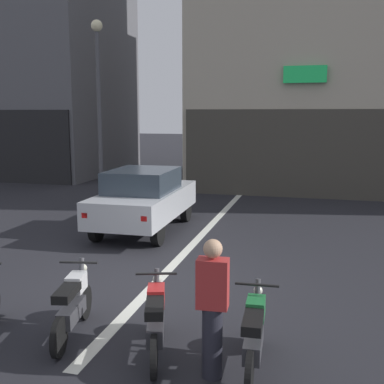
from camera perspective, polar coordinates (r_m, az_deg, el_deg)
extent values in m
plane|color=#232328|center=(8.72, -4.69, -11.18)|extent=(120.00, 120.00, 0.00)
cube|color=silver|center=(14.30, 3.28, -2.93)|extent=(0.20, 18.00, 0.01)
cube|color=#B2A893|center=(22.27, 12.88, 14.38)|extent=(8.32, 9.07, 10.13)
cube|color=#3E3A33|center=(17.66, 11.96, 4.49)|extent=(7.99, 0.10, 3.20)
cube|color=#1EE566|center=(17.57, 13.40, 13.57)|extent=(1.49, 0.16, 0.59)
cylinder|color=black|center=(14.05, -6.86, -1.89)|extent=(0.19, 0.64, 0.64)
cylinder|color=black|center=(13.58, -0.73, -2.21)|extent=(0.19, 0.64, 0.64)
cylinder|color=black|center=(11.71, -11.37, -4.30)|extent=(0.19, 0.64, 0.64)
cylinder|color=black|center=(11.15, -4.12, -4.84)|extent=(0.19, 0.64, 0.64)
cube|color=#B7BABF|center=(12.51, -5.68, -1.27)|extent=(1.81, 4.12, 0.66)
cube|color=#2D3842|center=(12.27, -5.96, 1.40)|extent=(1.57, 1.99, 0.56)
cube|color=red|center=(10.95, -12.72, -2.74)|extent=(0.14, 0.06, 0.12)
cube|color=red|center=(10.40, -5.75, -3.19)|extent=(0.14, 0.06, 0.12)
cylinder|color=#47474C|center=(15.59, -11.00, 8.21)|extent=(0.14, 0.14, 5.55)
sphere|color=beige|center=(15.81, -11.36, 18.98)|extent=(0.36, 0.36, 0.36)
cylinder|color=black|center=(7.52, -12.73, -12.74)|extent=(0.17, 0.52, 0.52)
cylinder|color=black|center=(6.52, -15.67, -16.46)|extent=(0.17, 0.52, 0.52)
cube|color=#38383D|center=(6.93, -14.25, -13.80)|extent=(0.34, 0.76, 0.22)
cube|color=black|center=(6.66, -14.79, -11.55)|extent=(0.33, 0.63, 0.12)
cube|color=silver|center=(7.03, -13.71, -10.52)|extent=(0.28, 0.40, 0.24)
cylinder|color=#4C4C51|center=(7.25, -13.17, -10.45)|extent=(0.11, 0.25, 0.70)
cylinder|color=black|center=(7.08, -13.46, -8.21)|extent=(0.55, 0.14, 0.04)
sphere|color=silver|center=(7.31, -12.94, -8.88)|extent=(0.12, 0.12, 0.12)
cylinder|color=black|center=(6.92, -4.16, -14.55)|extent=(0.22, 0.52, 0.52)
cylinder|color=black|center=(5.89, -4.59, -19.11)|extent=(0.22, 0.52, 0.52)
cube|color=#38383D|center=(6.30, -4.39, -15.94)|extent=(0.40, 0.76, 0.22)
cube|color=black|center=(6.02, -4.49, -13.57)|extent=(0.38, 0.64, 0.12)
cube|color=red|center=(6.41, -4.33, -12.29)|extent=(0.31, 0.41, 0.24)
cylinder|color=#4C4C51|center=(6.63, -4.25, -12.14)|extent=(0.14, 0.25, 0.70)
cylinder|color=black|center=(6.45, -4.31, -9.74)|extent=(0.54, 0.19, 0.04)
sphere|color=silver|center=(6.69, -4.22, -10.40)|extent=(0.12, 0.12, 0.12)
cylinder|color=black|center=(6.57, 7.82, -15.95)|extent=(0.09, 0.52, 0.52)
cylinder|color=black|center=(5.56, 6.89, -20.99)|extent=(0.09, 0.52, 0.52)
cube|color=#38383D|center=(5.97, 7.38, -17.55)|extent=(0.23, 0.74, 0.22)
cube|color=black|center=(5.67, 7.33, -15.11)|extent=(0.25, 0.61, 0.12)
cube|color=#1E7238|center=(6.06, 7.65, -13.67)|extent=(0.24, 0.37, 0.24)
cylinder|color=#4C4C51|center=(6.29, 7.79, -13.46)|extent=(0.08, 0.24, 0.70)
cylinder|color=black|center=(6.09, 7.81, -10.96)|extent=(0.55, 0.06, 0.04)
sphere|color=silver|center=(6.34, 7.91, -11.62)|extent=(0.12, 0.12, 0.12)
cylinder|color=#23232D|center=(5.81, 2.44, -17.57)|extent=(0.24, 0.24, 0.86)
cube|color=#B22D2D|center=(5.52, 2.49, -10.90)|extent=(0.37, 0.24, 0.58)
sphere|color=tan|center=(5.40, 2.52, -6.82)|extent=(0.22, 0.22, 0.22)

